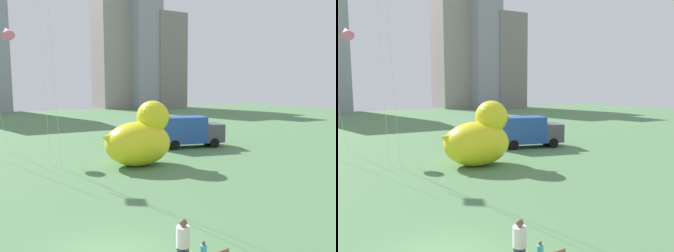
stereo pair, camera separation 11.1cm
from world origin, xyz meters
TOP-DOWN VIEW (x-y plane):
  - person_adult at (1.99, -1.52)m, footprint 0.42×0.42m
  - giant_inflatable_duck at (6.57, 11.86)m, footprint 5.60×3.60m
  - box_truck at (13.36, 16.25)m, footprint 6.50×3.60m
  - city_skyline at (18.34, 69.95)m, footprint 51.73×16.92m
  - kite_pink at (-1.00, 23.87)m, footprint 2.77×2.95m

SIDE VIEW (x-z plane):
  - person_adult at x=1.99m, z-range 0.09..1.82m
  - box_truck at x=13.36m, z-range 0.02..2.87m
  - giant_inflatable_duck at x=6.57m, z-range -0.35..4.30m
  - kite_pink at x=-1.00m, z-range 4.83..16.10m
  - city_skyline at x=18.34m, z-range -1.03..29.41m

